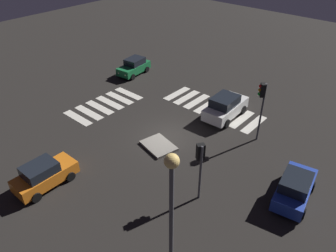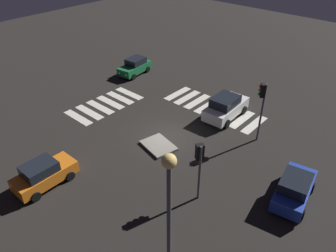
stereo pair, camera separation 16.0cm
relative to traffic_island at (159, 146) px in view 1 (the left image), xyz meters
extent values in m
plane|color=black|center=(0.29, -1.36, -0.09)|extent=(80.00, 80.00, 0.00)
cube|color=gray|center=(0.00, 0.00, 0.00)|extent=(2.77, 2.31, 0.18)
cube|color=#1E389E|center=(-9.43, -1.52, 0.60)|extent=(2.34, 4.21, 0.82)
cube|color=black|center=(-9.47, -1.28, 1.34)|extent=(1.87, 2.27, 0.66)
cylinder|color=black|center=(-8.40, -2.60, 0.23)|extent=(0.34, 0.67, 0.64)
cylinder|color=black|center=(-10.06, -2.88, 0.23)|extent=(0.34, 0.67, 0.64)
cylinder|color=black|center=(-8.81, -0.17, 0.23)|extent=(0.34, 0.67, 0.64)
cylinder|color=black|center=(-10.46, -0.44, 0.23)|extent=(0.34, 0.67, 0.64)
sphere|color=#F2EABF|center=(-8.65, -3.37, 0.60)|extent=(0.21, 0.21, 0.21)
sphere|color=#F2EABF|center=(-9.57, -3.52, 0.60)|extent=(0.21, 0.21, 0.21)
cube|color=silver|center=(-1.30, -6.73, 0.67)|extent=(2.09, 4.49, 0.90)
cube|color=black|center=(-1.31, -6.46, 1.49)|extent=(1.82, 2.33, 0.73)
cylinder|color=black|center=(-0.31, -8.05, 0.26)|extent=(0.29, 0.72, 0.71)
cylinder|color=black|center=(-2.16, -8.14, 0.26)|extent=(0.29, 0.72, 0.71)
cylinder|color=black|center=(-0.43, -5.32, 0.26)|extent=(0.29, 0.72, 0.71)
cylinder|color=black|center=(-2.29, -5.41, 0.26)|extent=(0.29, 0.72, 0.71)
sphere|color=#F2EABF|center=(-0.68, -8.87, 0.67)|extent=(0.24, 0.24, 0.24)
sphere|color=#F2EABF|center=(-1.72, -8.91, 0.67)|extent=(0.24, 0.24, 0.24)
cube|color=orange|center=(2.58, 7.46, 0.57)|extent=(1.68, 3.85, 0.79)
cube|color=black|center=(2.57, 7.70, 1.28)|extent=(1.52, 1.98, 0.64)
cylinder|color=black|center=(3.39, 6.28, 0.22)|extent=(0.23, 0.62, 0.62)
cylinder|color=black|center=(1.78, 6.27, 0.22)|extent=(0.23, 0.62, 0.62)
cylinder|color=black|center=(3.37, 8.66, 0.22)|extent=(0.23, 0.62, 0.62)
cylinder|color=black|center=(1.76, 8.64, 0.22)|extent=(0.23, 0.62, 0.62)
sphere|color=#F2EABF|center=(3.05, 5.59, 0.57)|extent=(0.21, 0.21, 0.21)
sphere|color=#F2EABF|center=(2.14, 5.58, 0.57)|extent=(0.21, 0.21, 0.21)
cube|color=#196B38|center=(10.58, -7.69, 0.56)|extent=(2.03, 3.91, 0.77)
cube|color=black|center=(10.60, -7.92, 1.25)|extent=(1.67, 2.08, 0.62)
cylinder|color=black|center=(9.66, -6.63, 0.21)|extent=(0.29, 0.62, 0.60)
cylinder|color=black|center=(11.22, -6.45, 0.21)|extent=(0.29, 0.62, 0.60)
cylinder|color=black|center=(9.93, -8.94, 0.21)|extent=(0.29, 0.62, 0.60)
cylinder|color=black|center=(11.49, -8.76, 0.21)|extent=(0.29, 0.62, 0.60)
sphere|color=#F2EABF|center=(9.92, -5.92, 0.56)|extent=(0.20, 0.20, 0.20)
sphere|color=#F2EABF|center=(10.80, -5.82, 0.56)|extent=(0.20, 0.20, 0.20)
cylinder|color=#47474C|center=(-5.22, 2.14, 1.80)|extent=(0.14, 0.14, 3.79)
cube|color=black|center=(-5.07, 2.04, 3.22)|extent=(0.51, 0.54, 0.96)
sphere|color=red|center=(-4.90, 1.94, 3.52)|extent=(0.22, 0.22, 0.22)
sphere|color=orange|center=(-4.90, 1.94, 3.22)|extent=(0.22, 0.22, 0.22)
sphere|color=green|center=(-4.90, 1.94, 2.92)|extent=(0.22, 0.22, 0.22)
cylinder|color=#47474C|center=(-4.89, -5.54, 2.20)|extent=(0.14, 0.14, 4.58)
cube|color=black|center=(-4.75, -5.42, 4.01)|extent=(0.53, 0.54, 0.96)
sphere|color=red|center=(-4.59, -5.30, 4.31)|extent=(0.22, 0.22, 0.22)
sphere|color=orange|center=(-4.59, -5.30, 4.01)|extent=(0.22, 0.22, 0.22)
sphere|color=green|center=(-4.59, -5.30, 3.71)|extent=(0.22, 0.22, 0.22)
cylinder|color=#47474C|center=(-7.46, 7.28, 3.40)|extent=(0.18, 0.18, 6.99)
sphere|color=#F9D172|center=(-7.46, 7.28, 7.08)|extent=(0.56, 0.56, 0.56)
cube|color=silver|center=(-3.74, -7.24, -0.08)|extent=(0.70, 3.20, 0.02)
cube|color=silver|center=(-2.59, -7.24, -0.08)|extent=(0.70, 3.20, 0.02)
cube|color=silver|center=(-1.44, -7.24, -0.08)|extent=(0.70, 3.20, 0.02)
cube|color=silver|center=(-0.29, -7.24, -0.08)|extent=(0.70, 3.20, 0.02)
cube|color=silver|center=(0.86, -7.24, -0.08)|extent=(0.70, 3.20, 0.02)
cube|color=silver|center=(2.01, -7.24, -0.08)|extent=(0.70, 3.20, 0.02)
cube|color=silver|center=(3.16, -7.24, -0.08)|extent=(0.70, 3.20, 0.02)
cube|color=silver|center=(4.31, -7.24, -0.08)|extent=(0.70, 3.20, 0.02)
cube|color=silver|center=(7.71, -4.24, -0.08)|extent=(3.20, 0.70, 0.02)
cube|color=silver|center=(7.71, -3.09, -0.08)|extent=(3.20, 0.70, 0.02)
cube|color=silver|center=(7.71, -1.94, -0.08)|extent=(3.20, 0.70, 0.02)
cube|color=silver|center=(7.71, -0.79, -0.08)|extent=(3.20, 0.70, 0.02)
cube|color=silver|center=(7.71, 0.36, -0.08)|extent=(3.20, 0.70, 0.02)
cube|color=silver|center=(7.71, 1.51, -0.08)|extent=(3.20, 0.70, 0.02)
camera|label=1|loc=(-13.09, 13.90, 14.19)|focal=35.06mm
camera|label=2|loc=(-13.21, 13.79, 14.19)|focal=35.06mm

